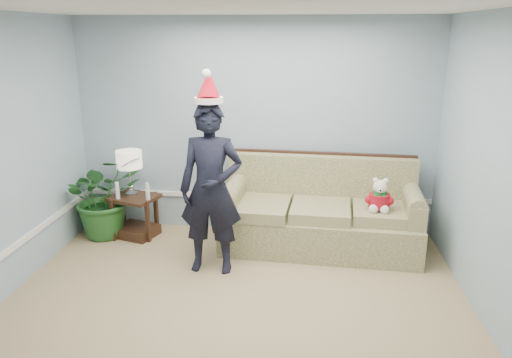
{
  "coord_description": "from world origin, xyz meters",
  "views": [
    {
      "loc": [
        0.61,
        -3.64,
        2.51
      ],
      "look_at": [
        0.1,
        1.55,
        0.96
      ],
      "focal_mm": 35.0,
      "sensor_mm": 36.0,
      "label": 1
    }
  ],
  "objects_px": {
    "table_lamp": "(129,161)",
    "houseplant": "(104,196)",
    "man": "(211,189)",
    "sofa": "(320,216)",
    "side_table": "(135,220)",
    "teddy_bear": "(379,199)"
  },
  "relations": [
    {
      "from": "sofa",
      "to": "houseplant",
      "type": "distance_m",
      "value": 2.7
    },
    {
      "from": "side_table",
      "to": "teddy_bear",
      "type": "bearing_deg",
      "value": -6.31
    },
    {
      "from": "houseplant",
      "to": "man",
      "type": "distance_m",
      "value": 1.77
    },
    {
      "from": "table_lamp",
      "to": "man",
      "type": "xyz_separation_m",
      "value": [
        1.19,
        -0.88,
        -0.05
      ]
    },
    {
      "from": "side_table",
      "to": "man",
      "type": "relative_size",
      "value": 0.37
    },
    {
      "from": "side_table",
      "to": "table_lamp",
      "type": "bearing_deg",
      "value": 128.15
    },
    {
      "from": "side_table",
      "to": "houseplant",
      "type": "height_order",
      "value": "houseplant"
    },
    {
      "from": "side_table",
      "to": "houseplant",
      "type": "bearing_deg",
      "value": -178.35
    },
    {
      "from": "teddy_bear",
      "to": "man",
      "type": "bearing_deg",
      "value": -158.48
    },
    {
      "from": "sofa",
      "to": "houseplant",
      "type": "xyz_separation_m",
      "value": [
        -2.7,
        0.07,
        0.14
      ]
    },
    {
      "from": "side_table",
      "to": "table_lamp",
      "type": "xyz_separation_m",
      "value": [
        -0.04,
        0.06,
        0.76
      ]
    },
    {
      "from": "table_lamp",
      "to": "teddy_bear",
      "type": "bearing_deg",
      "value": -7.27
    },
    {
      "from": "side_table",
      "to": "man",
      "type": "xyz_separation_m",
      "value": [
        1.15,
        -0.82,
        0.71
      ]
    },
    {
      "from": "table_lamp",
      "to": "houseplant",
      "type": "bearing_deg",
      "value": -168.59
    },
    {
      "from": "man",
      "to": "teddy_bear",
      "type": "distance_m",
      "value": 1.9
    },
    {
      "from": "side_table",
      "to": "teddy_bear",
      "type": "distance_m",
      "value": 3.03
    },
    {
      "from": "table_lamp",
      "to": "teddy_bear",
      "type": "xyz_separation_m",
      "value": [
        3.01,
        -0.38,
        -0.26
      ]
    },
    {
      "from": "man",
      "to": "sofa",
      "type": "bearing_deg",
      "value": 33.05
    },
    {
      "from": "table_lamp",
      "to": "sofa",
      "type": "bearing_deg",
      "value": -3.23
    },
    {
      "from": "sofa",
      "to": "teddy_bear",
      "type": "height_order",
      "value": "sofa"
    },
    {
      "from": "table_lamp",
      "to": "teddy_bear",
      "type": "distance_m",
      "value": 3.05
    },
    {
      "from": "man",
      "to": "houseplant",
      "type": "bearing_deg",
      "value": 152.85
    }
  ]
}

